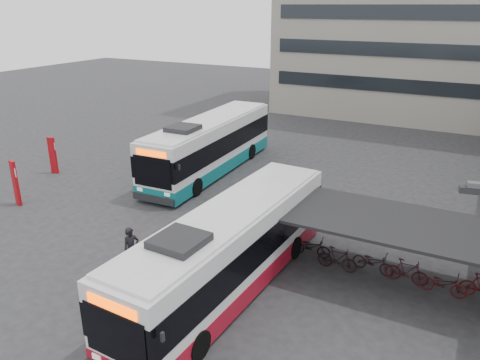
% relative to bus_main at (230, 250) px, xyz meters
% --- Properties ---
extents(ground, '(120.00, 120.00, 0.00)m').
position_rel_bus_main_xyz_m(ground, '(-2.59, 0.47, -1.63)').
color(ground, '#28282B').
rests_on(ground, ground).
extents(bike_shelter, '(10.00, 4.00, 2.54)m').
position_rel_bus_main_xyz_m(bike_shelter, '(5.91, 3.47, -0.27)').
color(bike_shelter, '#595B60').
rests_on(bike_shelter, ground).
extents(road_markings, '(0.15, 7.60, 0.01)m').
position_rel_bus_main_xyz_m(road_markings, '(-0.09, -2.53, -1.62)').
color(road_markings, beige).
rests_on(road_markings, ground).
extents(bus_main, '(3.08, 11.95, 3.50)m').
position_rel_bus_main_xyz_m(bus_main, '(0.00, 0.00, 0.00)').
color(bus_main, white).
rests_on(bus_main, ground).
extents(bus_teal, '(3.24, 12.71, 3.73)m').
position_rel_bus_main_xyz_m(bus_teal, '(-7.62, 11.13, 0.11)').
color(bus_teal, white).
rests_on(bus_teal, ground).
extents(pedestrian, '(0.68, 0.80, 1.86)m').
position_rel_bus_main_xyz_m(pedestrian, '(-4.18, -0.68, -0.70)').
color(pedestrian, black).
rests_on(pedestrian, ground).
extents(sign_totem_mid, '(0.53, 0.30, 2.51)m').
position_rel_bus_main_xyz_m(sign_totem_mid, '(-14.01, 1.59, -0.33)').
color(sign_totem_mid, '#9E0911').
rests_on(sign_totem_mid, ground).
extents(sign_totem_north, '(0.51, 0.23, 2.38)m').
position_rel_bus_main_xyz_m(sign_totem_north, '(-16.33, 6.13, -0.40)').
color(sign_totem_north, '#9E0911').
rests_on(sign_totem_north, ground).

